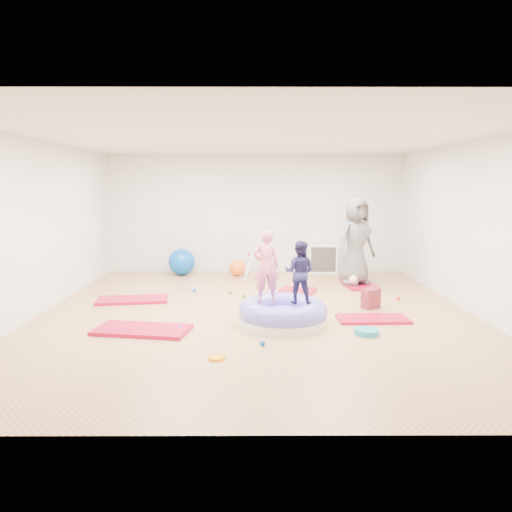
{
  "coord_description": "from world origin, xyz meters",
  "views": [
    {
      "loc": [
        -0.03,
        -7.9,
        2.07
      ],
      "look_at": [
        0.0,
        0.3,
        0.9
      ],
      "focal_mm": 35.0,
      "sensor_mm": 36.0,
      "label": 1
    }
  ],
  "objects": [
    {
      "name": "child_pink",
      "position": [
        0.14,
        -0.6,
        0.93
      ],
      "size": [
        0.42,
        0.3,
        1.09
      ],
      "primitive_type": "imported",
      "rotation": [
        0.0,
        0.0,
        3.25
      ],
      "color": "pink",
      "rests_on": "inflatable_cushion"
    },
    {
      "name": "gym_mat_center_back",
      "position": [
        0.7,
        1.28,
        0.03
      ],
      "size": [
        1.05,
        1.45,
        0.05
      ],
      "primitive_type": "cube",
      "rotation": [
        0.0,
        0.0,
        1.24
      ],
      "color": "red",
      "rests_on": "ground"
    },
    {
      "name": "adult_caregiver",
      "position": [
        2.05,
        2.22,
        0.93
      ],
      "size": [
        1.03,
        0.92,
        1.76
      ],
      "primitive_type": "imported",
      "rotation": [
        0.0,
        0.0,
        0.54
      ],
      "color": "#545454",
      "rests_on": "gym_mat_rear_right"
    },
    {
      "name": "gym_mat_right",
      "position": [
        1.8,
        -0.43,
        0.02
      ],
      "size": [
        1.09,
        0.56,
        0.04
      ],
      "primitive_type": "cube",
      "rotation": [
        0.0,
        0.0,
        0.02
      ],
      "color": "red",
      "rests_on": "ground"
    },
    {
      "name": "infant_play_gym",
      "position": [
        0.12,
        3.06,
        0.38
      ],
      "size": [
        0.73,
        0.7,
        0.56
      ],
      "rotation": [
        0.0,
        0.0,
        -0.08
      ],
      "color": "white",
      "rests_on": "ground"
    },
    {
      "name": "room",
      "position": [
        0.0,
        0.0,
        1.4
      ],
      "size": [
        7.01,
        8.01,
        2.81
      ],
      "color": "#9A6345",
      "rests_on": "ground"
    },
    {
      "name": "gym_mat_front_left",
      "position": [
        -1.62,
        -1.02,
        0.03
      ],
      "size": [
        1.42,
        0.88,
        0.06
      ],
      "primitive_type": "cube",
      "rotation": [
        0.0,
        0.0,
        -0.17
      ],
      "color": "red",
      "rests_on": "ground"
    },
    {
      "name": "balance_disc",
      "position": [
        1.54,
        -1.17,
        0.04
      ],
      "size": [
        0.34,
        0.34,
        0.08
      ],
      "primitive_type": "cylinder",
      "color": "teal",
      "rests_on": "ground"
    },
    {
      "name": "exercise_ball_blue",
      "position": [
        -1.7,
        3.49,
        0.31
      ],
      "size": [
        0.62,
        0.62,
        0.62
      ],
      "primitive_type": "sphere",
      "color": "#0749B2",
      "rests_on": "ground"
    },
    {
      "name": "child_navy",
      "position": [
        0.63,
        -0.71,
        0.85
      ],
      "size": [
        0.54,
        0.48,
        0.93
      ],
      "primitive_type": "imported",
      "rotation": [
        0.0,
        0.0,
        2.82
      ],
      "color": "#211D48",
      "rests_on": "inflatable_cushion"
    },
    {
      "name": "backpack",
      "position": [
        1.94,
        0.32,
        0.17
      ],
      "size": [
        0.34,
        0.31,
        0.33
      ],
      "primitive_type": "cube",
      "rotation": [
        0.0,
        0.0,
        0.56
      ],
      "color": "#B12535",
      "rests_on": "ground"
    },
    {
      "name": "gym_mat_rear_right",
      "position": [
        2.15,
        2.29,
        0.02
      ],
      "size": [
        0.64,
        1.21,
        0.05
      ],
      "primitive_type": "cube",
      "rotation": [
        0.0,
        0.0,
        1.61
      ],
      "color": "red",
      "rests_on": "ground"
    },
    {
      "name": "infant",
      "position": [
        1.97,
        2.1,
        0.16
      ],
      "size": [
        0.37,
        0.37,
        0.22
      ],
      "color": "#9AC6DE",
      "rests_on": "gym_mat_rear_right"
    },
    {
      "name": "yellow_toy",
      "position": [
        -0.48,
        -2.16,
        0.02
      ],
      "size": [
        0.21,
        0.21,
        0.03
      ],
      "primitive_type": "cylinder",
      "color": "#FF9C07",
      "rests_on": "ground"
    },
    {
      "name": "exercise_ball_orange",
      "position": [
        -0.42,
        3.38,
        0.19
      ],
      "size": [
        0.38,
        0.38,
        0.38
      ],
      "primitive_type": "sphere",
      "color": "orange",
      "rests_on": "ground"
    },
    {
      "name": "gym_mat_mid_left",
      "position": [
        -2.22,
        0.87,
        0.03
      ],
      "size": [
        1.32,
        0.8,
        0.05
      ],
      "primitive_type": "cube",
      "rotation": [
        0.0,
        0.0,
        0.15
      ],
      "color": "red",
      "rests_on": "ground"
    },
    {
      "name": "inflatable_cushion",
      "position": [
        0.4,
        -0.68,
        0.16
      ],
      "size": [
        1.33,
        1.33,
        0.42
      ],
      "rotation": [
        0.0,
        0.0,
        -0.02
      ],
      "color": "silver",
      "rests_on": "ground"
    },
    {
      "name": "ball_pit_balls",
      "position": [
        0.22,
        0.42,
        0.04
      ],
      "size": [
        3.84,
        3.36,
        0.07
      ],
      "color": "#0749B2",
      "rests_on": "ground"
    },
    {
      "name": "cube_shelf",
      "position": [
        1.59,
        3.79,
        0.34
      ],
      "size": [
        0.68,
        0.34,
        0.68
      ],
      "color": "white",
      "rests_on": "ground"
    }
  ]
}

